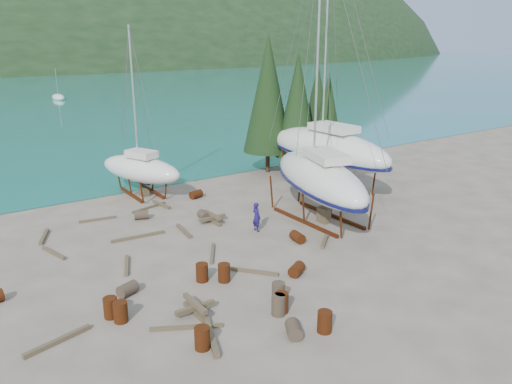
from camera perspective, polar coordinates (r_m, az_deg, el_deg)
ground at (r=26.23m, az=-0.15°, el=-7.61°), size 600.00×600.00×0.00m
far_house_right at (r=214.25m, az=-23.67°, el=13.56°), size 6.60×5.60×5.60m
cypress_near_right at (r=41.28m, az=4.76°, el=9.83°), size 3.60×3.60×10.00m
cypress_mid_right at (r=40.88m, az=8.17°, el=8.42°), size 3.06×3.06×8.50m
cypress_back_left at (r=41.84m, az=1.40°, el=11.18°), size 4.14×4.14×11.50m
cypress_far_right at (r=44.04m, az=6.97°, el=9.46°), size 3.24×3.24×9.00m
moored_boat_mid at (r=102.91m, az=-21.66°, el=10.01°), size 2.00×5.00×6.05m
large_sailboat_near at (r=31.00m, az=7.26°, el=1.64°), size 6.26×11.39×17.23m
large_sailboat_far at (r=37.95m, az=8.16°, el=4.98°), size 3.74×12.14×19.08m
small_sailboat_shore at (r=37.17m, az=-13.05°, el=2.62°), size 4.90×7.77×11.89m
worker at (r=29.53m, az=0.06°, el=-2.85°), size 0.45×0.66×1.78m
drum_0 at (r=21.36m, az=-15.22°, el=-13.08°), size 0.58×0.58×0.88m
drum_1 at (r=19.90m, az=4.33°, el=-15.39°), size 0.94×1.05×0.58m
drum_3 at (r=20.21m, az=7.85°, el=-14.47°), size 0.58×0.58×0.88m
drum_4 at (r=36.04m, az=-6.87°, el=-0.26°), size 1.00×0.79×0.58m
drum_5 at (r=21.14m, az=2.57°, el=-12.78°), size 0.58×0.58×0.88m
drum_6 at (r=28.27m, az=4.76°, el=-5.15°), size 0.70×0.95×0.58m
drum_7 at (r=21.32m, az=2.95°, el=-12.51°), size 0.58×0.58×0.88m
drum_8 at (r=21.77m, az=-16.28°, el=-12.56°), size 0.58×0.58×0.88m
drum_9 at (r=32.47m, az=-12.96°, el=-2.55°), size 1.03×0.86×0.58m
drum_10 at (r=23.79m, az=-3.67°, el=-9.19°), size 0.58×0.58×0.88m
drum_11 at (r=31.70m, az=-6.01°, el=-2.68°), size 0.70×0.95×0.58m
drum_12 at (r=24.49m, az=4.67°, el=-8.81°), size 1.05×0.93×0.58m
drum_13 at (r=19.19m, az=-6.17°, el=-16.26°), size 0.58×0.58×0.88m
drum_14 at (r=23.91m, az=-6.19°, el=-9.12°), size 0.58×0.58×0.88m
drum_15 at (r=23.35m, az=-14.45°, el=-10.70°), size 1.03×0.86×0.58m
drum_16 at (r=22.10m, az=2.58°, el=-11.36°), size 0.58×0.58×0.88m
timber_0 at (r=33.02m, az=-17.62°, el=-3.01°), size 2.27×0.50×0.14m
timber_1 at (r=28.34m, az=7.85°, el=-5.63°), size 1.52×1.29×0.19m
timber_2 at (r=31.22m, az=-23.06°, el=-4.72°), size 1.00×2.13×0.19m
timber_3 at (r=20.56m, az=-7.95°, el=-15.06°), size 2.60×1.48×0.15m
timber_4 at (r=26.12m, az=-14.57°, el=-8.10°), size 0.99×2.14×0.17m
timber_5 at (r=24.67m, az=-0.29°, el=-9.08°), size 1.71×2.06×0.16m
timber_6 at (r=34.77m, az=-10.78°, el=-1.44°), size 0.49×1.96×0.19m
timber_8 at (r=29.89m, az=-8.25°, el=-4.42°), size 0.44×2.18×0.19m
timber_9 at (r=34.44m, az=-12.14°, el=-1.74°), size 2.68×0.86×0.15m
timber_10 at (r=29.57m, az=-13.30°, el=-4.98°), size 3.13×0.45×0.16m
timber_11 at (r=26.75m, az=-5.01°, el=-6.99°), size 1.43×2.16×0.15m
timber_14 at (r=20.94m, az=-21.70°, el=-15.54°), size 2.63×0.84×0.18m
timber_16 at (r=20.01m, az=-5.24°, el=-15.81°), size 1.26×2.88×0.23m
timber_17 at (r=28.78m, az=-22.13°, el=-6.46°), size 0.73×2.21×0.16m
timber_pile_fore at (r=21.35m, az=-6.98°, el=-13.01°), size 1.80×1.80×0.60m
timber_pile_aft at (r=31.17m, az=-4.99°, el=-2.98°), size 1.80×1.80×0.60m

